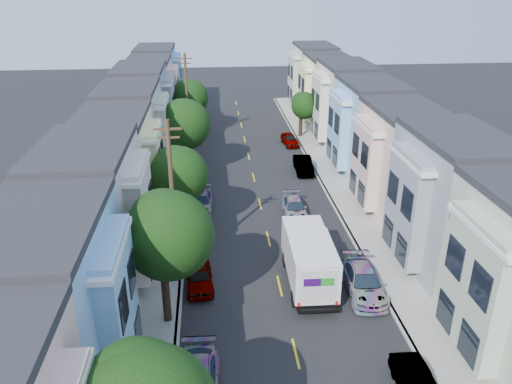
{
  "coord_description": "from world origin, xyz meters",
  "views": [
    {
      "loc": [
        -3.85,
        -25.56,
        17.6
      ],
      "look_at": [
        -0.57,
        9.55,
        2.2
      ],
      "focal_mm": 35.0,
      "sensor_mm": 36.0,
      "label": 1
    }
  ],
  "objects_px": {
    "lead_sedan": "(294,208)",
    "parked_right_c": "(303,165)",
    "utility_pole_near": "(173,201)",
    "parked_right_d": "(290,140)",
    "tree_d": "(184,125)",
    "tree_far_r": "(304,106)",
    "tree_b": "(167,236)",
    "tree_e": "(189,98)",
    "utility_pole_far": "(187,101)",
    "tree_c": "(177,176)",
    "parked_left_c": "(199,276)",
    "parked_left_d": "(201,202)",
    "fedex_truck": "(309,258)",
    "parked_right_b": "(363,282)"
  },
  "relations": [
    {
      "from": "tree_b",
      "to": "parked_left_d",
      "type": "xyz_separation_m",
      "value": [
        1.4,
        14.25,
        -4.68
      ]
    },
    {
      "from": "tree_c",
      "to": "utility_pole_far",
      "type": "relative_size",
      "value": 0.68
    },
    {
      "from": "tree_c",
      "to": "parked_right_c",
      "type": "height_order",
      "value": "tree_c"
    },
    {
      "from": "tree_d",
      "to": "tree_far_r",
      "type": "height_order",
      "value": "tree_d"
    },
    {
      "from": "tree_b",
      "to": "parked_left_c",
      "type": "height_order",
      "value": "tree_b"
    },
    {
      "from": "tree_b",
      "to": "lead_sedan",
      "type": "xyz_separation_m",
      "value": [
        8.81,
        12.52,
        -4.72
      ]
    },
    {
      "from": "parked_right_c",
      "to": "parked_right_d",
      "type": "height_order",
      "value": "parked_right_c"
    },
    {
      "from": "tree_c",
      "to": "parked_left_c",
      "type": "xyz_separation_m",
      "value": [
        1.4,
        -6.58,
        -4.05
      ]
    },
    {
      "from": "utility_pole_far",
      "to": "parked_right_c",
      "type": "xyz_separation_m",
      "value": [
        11.2,
        -9.02,
        -4.43
      ]
    },
    {
      "from": "tree_e",
      "to": "parked_right_c",
      "type": "height_order",
      "value": "tree_e"
    },
    {
      "from": "fedex_truck",
      "to": "parked_left_d",
      "type": "height_order",
      "value": "fedex_truck"
    },
    {
      "from": "tree_b",
      "to": "parked_right_c",
      "type": "height_order",
      "value": "tree_b"
    },
    {
      "from": "tree_far_r",
      "to": "utility_pole_near",
      "type": "relative_size",
      "value": 0.53
    },
    {
      "from": "tree_c",
      "to": "parked_right_b",
      "type": "height_order",
      "value": "tree_c"
    },
    {
      "from": "utility_pole_near",
      "to": "parked_left_d",
      "type": "height_order",
      "value": "utility_pole_near"
    },
    {
      "from": "tree_far_r",
      "to": "tree_d",
      "type": "bearing_deg",
      "value": -139.92
    },
    {
      "from": "parked_right_d",
      "to": "tree_e",
      "type": "bearing_deg",
      "value": 150.51
    },
    {
      "from": "utility_pole_near",
      "to": "parked_left_c",
      "type": "xyz_separation_m",
      "value": [
        1.4,
        -1.46,
        -4.47
      ]
    },
    {
      "from": "tree_d",
      "to": "lead_sedan",
      "type": "distance_m",
      "value": 13.63
    },
    {
      "from": "utility_pole_far",
      "to": "parked_left_c",
      "type": "distance_m",
      "value": 27.86
    },
    {
      "from": "parked_right_c",
      "to": "parked_left_d",
      "type": "bearing_deg",
      "value": -140.31
    },
    {
      "from": "tree_e",
      "to": "tree_far_r",
      "type": "xyz_separation_m",
      "value": [
        13.2,
        -2.1,
        -0.73
      ]
    },
    {
      "from": "tree_far_r",
      "to": "fedex_truck",
      "type": "bearing_deg",
      "value": -99.66
    },
    {
      "from": "lead_sedan",
      "to": "tree_far_r",
      "type": "bearing_deg",
      "value": 79.68
    },
    {
      "from": "tree_b",
      "to": "tree_far_r",
      "type": "height_order",
      "value": "tree_b"
    },
    {
      "from": "tree_c",
      "to": "lead_sedan",
      "type": "bearing_deg",
      "value": 16.44
    },
    {
      "from": "tree_b",
      "to": "fedex_truck",
      "type": "distance_m",
      "value": 9.31
    },
    {
      "from": "lead_sedan",
      "to": "parked_right_c",
      "type": "xyz_separation_m",
      "value": [
        2.39,
        9.26,
        0.08
      ]
    },
    {
      "from": "tree_b",
      "to": "utility_pole_near",
      "type": "bearing_deg",
      "value": 89.98
    },
    {
      "from": "utility_pole_far",
      "to": "tree_far_r",
      "type": "bearing_deg",
      "value": 9.71
    },
    {
      "from": "utility_pole_near",
      "to": "parked_right_d",
      "type": "bearing_deg",
      "value": 66.21
    },
    {
      "from": "tree_d",
      "to": "parked_right_c",
      "type": "distance_m",
      "value": 11.99
    },
    {
      "from": "tree_far_r",
      "to": "fedex_truck",
      "type": "distance_m",
      "value": 30.6
    },
    {
      "from": "tree_b",
      "to": "utility_pole_near",
      "type": "relative_size",
      "value": 0.77
    },
    {
      "from": "tree_far_r",
      "to": "fedex_truck",
      "type": "xyz_separation_m",
      "value": [
        -5.12,
        -30.11,
        -1.93
      ]
    },
    {
      "from": "tree_e",
      "to": "utility_pole_far",
      "type": "height_order",
      "value": "utility_pole_far"
    },
    {
      "from": "lead_sedan",
      "to": "parked_left_c",
      "type": "bearing_deg",
      "value": -127.19
    },
    {
      "from": "tree_d",
      "to": "parked_left_c",
      "type": "height_order",
      "value": "tree_d"
    },
    {
      "from": "tree_e",
      "to": "utility_pole_far",
      "type": "bearing_deg",
      "value": -89.97
    },
    {
      "from": "tree_b",
      "to": "parked_left_c",
      "type": "xyz_separation_m",
      "value": [
        1.4,
        3.34,
        -4.68
      ]
    },
    {
      "from": "tree_d",
      "to": "tree_far_r",
      "type": "distance_m",
      "value": 17.29
    },
    {
      "from": "tree_far_r",
      "to": "parked_left_c",
      "type": "height_order",
      "value": "tree_far_r"
    },
    {
      "from": "fedex_truck",
      "to": "tree_c",
      "type": "bearing_deg",
      "value": 140.66
    },
    {
      "from": "tree_b",
      "to": "utility_pole_far",
      "type": "xyz_separation_m",
      "value": [
        0.0,
        30.81,
        -0.21
      ]
    },
    {
      "from": "parked_left_d",
      "to": "tree_b",
      "type": "bearing_deg",
      "value": -93.0
    },
    {
      "from": "utility_pole_near",
      "to": "parked_right_d",
      "type": "relative_size",
      "value": 2.54
    },
    {
      "from": "parked_right_d",
      "to": "lead_sedan",
      "type": "bearing_deg",
      "value": -103.33
    },
    {
      "from": "tree_d",
      "to": "parked_right_b",
      "type": "height_order",
      "value": "tree_d"
    },
    {
      "from": "fedex_truck",
      "to": "parked_right_d",
      "type": "bearing_deg",
      "value": 84.9
    },
    {
      "from": "parked_left_c",
      "to": "fedex_truck",
      "type": "bearing_deg",
      "value": -7.13
    }
  ]
}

